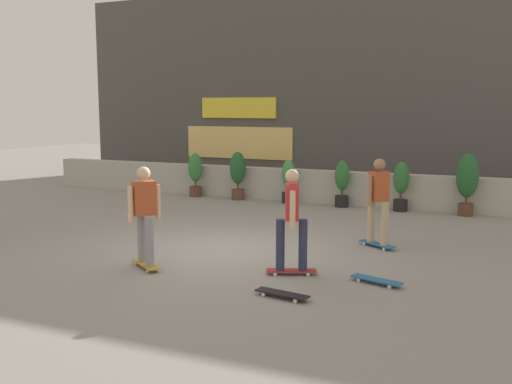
{
  "coord_description": "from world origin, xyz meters",
  "views": [
    {
      "loc": [
        4.93,
        -9.56,
        2.67
      ],
      "look_at": [
        0.0,
        1.5,
        0.9
      ],
      "focal_mm": 41.46,
      "sensor_mm": 36.0,
      "label": 1
    }
  ],
  "objects_px": {
    "potted_plant_0": "(195,172)",
    "potted_plant_5": "(467,179)",
    "potted_plant_3": "(342,182)",
    "skater_by_wall_right": "(145,212)",
    "potted_plant_2": "(288,180)",
    "skater_far_right": "(378,198)",
    "skateboard_near_camera": "(377,280)",
    "skateboard_aside": "(282,294)",
    "potted_plant_4": "(401,184)",
    "potted_plant_1": "(238,173)",
    "skater_by_wall_left": "(292,217)"
  },
  "relations": [
    {
      "from": "potted_plant_0",
      "to": "potted_plant_5",
      "type": "bearing_deg",
      "value": 0.0
    },
    {
      "from": "potted_plant_3",
      "to": "potted_plant_5",
      "type": "relative_size",
      "value": 0.81
    },
    {
      "from": "skater_by_wall_right",
      "to": "potted_plant_5",
      "type": "bearing_deg",
      "value": 58.19
    },
    {
      "from": "potted_plant_2",
      "to": "skater_far_right",
      "type": "height_order",
      "value": "skater_far_right"
    },
    {
      "from": "potted_plant_5",
      "to": "potted_plant_3",
      "type": "bearing_deg",
      "value": 180.0
    },
    {
      "from": "skateboard_near_camera",
      "to": "skateboard_aside",
      "type": "relative_size",
      "value": 1.0
    },
    {
      "from": "skateboard_near_camera",
      "to": "potted_plant_0",
      "type": "bearing_deg",
      "value": 136.64
    },
    {
      "from": "potted_plant_2",
      "to": "skateboard_near_camera",
      "type": "bearing_deg",
      "value": -58.88
    },
    {
      "from": "potted_plant_4",
      "to": "potted_plant_1",
      "type": "bearing_deg",
      "value": -180.0
    },
    {
      "from": "potted_plant_3",
      "to": "skater_by_wall_left",
      "type": "bearing_deg",
      "value": -81.04
    },
    {
      "from": "potted_plant_2",
      "to": "potted_plant_3",
      "type": "xyz_separation_m",
      "value": [
        1.52,
        -0.0,
        0.03
      ]
    },
    {
      "from": "potted_plant_1",
      "to": "potted_plant_5",
      "type": "distance_m",
      "value": 6.2
    },
    {
      "from": "potted_plant_4",
      "to": "skater_far_right",
      "type": "bearing_deg",
      "value": -85.48
    },
    {
      "from": "potted_plant_5",
      "to": "potted_plant_2",
      "type": "bearing_deg",
      "value": 180.0
    },
    {
      "from": "potted_plant_2",
      "to": "skater_by_wall_right",
      "type": "xyz_separation_m",
      "value": [
        0.21,
        -7.16,
        0.3
      ]
    },
    {
      "from": "potted_plant_0",
      "to": "potted_plant_1",
      "type": "relative_size",
      "value": 0.94
    },
    {
      "from": "potted_plant_0",
      "to": "potted_plant_3",
      "type": "xyz_separation_m",
      "value": [
        4.47,
        0.0,
        -0.04
      ]
    },
    {
      "from": "potted_plant_2",
      "to": "potted_plant_0",
      "type": "bearing_deg",
      "value": -180.0
    },
    {
      "from": "skater_by_wall_left",
      "to": "skateboard_aside",
      "type": "relative_size",
      "value": 2.06
    },
    {
      "from": "skateboard_aside",
      "to": "skater_by_wall_right",
      "type": "bearing_deg",
      "value": 168.98
    },
    {
      "from": "potted_plant_5",
      "to": "skater_far_right",
      "type": "distance_m",
      "value": 4.32
    },
    {
      "from": "skateboard_aside",
      "to": "potted_plant_1",
      "type": "bearing_deg",
      "value": 119.81
    },
    {
      "from": "skater_far_right",
      "to": "skateboard_near_camera",
      "type": "bearing_deg",
      "value": -77.61
    },
    {
      "from": "skater_far_right",
      "to": "skater_by_wall_left",
      "type": "distance_m",
      "value": 2.53
    },
    {
      "from": "potted_plant_1",
      "to": "skater_by_wall_left",
      "type": "relative_size",
      "value": 0.81
    },
    {
      "from": "potted_plant_2",
      "to": "skater_by_wall_right",
      "type": "height_order",
      "value": "skater_by_wall_right"
    },
    {
      "from": "potted_plant_1",
      "to": "skater_far_right",
      "type": "relative_size",
      "value": 0.81
    },
    {
      "from": "skateboard_aside",
      "to": "skater_by_wall_left",
      "type": "bearing_deg",
      "value": 104.35
    },
    {
      "from": "skater_far_right",
      "to": "skateboard_near_camera",
      "type": "relative_size",
      "value": 2.06
    },
    {
      "from": "potted_plant_5",
      "to": "skater_by_wall_right",
      "type": "xyz_separation_m",
      "value": [
        -4.44,
        -7.16,
        0.05
      ]
    },
    {
      "from": "potted_plant_1",
      "to": "skater_by_wall_right",
      "type": "distance_m",
      "value": 7.37
    },
    {
      "from": "potted_plant_5",
      "to": "skater_far_right",
      "type": "xyz_separation_m",
      "value": [
        -1.26,
        -4.14,
        0.05
      ]
    },
    {
      "from": "potted_plant_0",
      "to": "skater_by_wall_left",
      "type": "height_order",
      "value": "skater_by_wall_left"
    },
    {
      "from": "skater_by_wall_left",
      "to": "skater_far_right",
      "type": "bearing_deg",
      "value": 70.52
    },
    {
      "from": "potted_plant_5",
      "to": "skateboard_aside",
      "type": "height_order",
      "value": "potted_plant_5"
    },
    {
      "from": "skateboard_near_camera",
      "to": "skateboard_aside",
      "type": "xyz_separation_m",
      "value": [
        -1.06,
        -1.19,
        0.0
      ]
    },
    {
      "from": "potted_plant_0",
      "to": "potted_plant_1",
      "type": "distance_m",
      "value": 1.4
    },
    {
      "from": "skater_far_right",
      "to": "skateboard_near_camera",
      "type": "distance_m",
      "value": 2.55
    },
    {
      "from": "potted_plant_2",
      "to": "potted_plant_3",
      "type": "distance_m",
      "value": 1.52
    },
    {
      "from": "potted_plant_5",
      "to": "skateboard_near_camera",
      "type": "height_order",
      "value": "potted_plant_5"
    },
    {
      "from": "skater_by_wall_right",
      "to": "skateboard_aside",
      "type": "height_order",
      "value": "skater_by_wall_right"
    },
    {
      "from": "skater_far_right",
      "to": "skater_by_wall_right",
      "type": "relative_size",
      "value": 1.0
    },
    {
      "from": "potted_plant_2",
      "to": "potted_plant_3",
      "type": "bearing_deg",
      "value": -0.0
    },
    {
      "from": "potted_plant_0",
      "to": "skateboard_near_camera",
      "type": "xyz_separation_m",
      "value": [
        6.86,
        -6.47,
        -0.66
      ]
    },
    {
      "from": "potted_plant_3",
      "to": "potted_plant_5",
      "type": "bearing_deg",
      "value": 0.0
    },
    {
      "from": "potted_plant_0",
      "to": "potted_plant_1",
      "type": "height_order",
      "value": "potted_plant_1"
    },
    {
      "from": "skateboard_near_camera",
      "to": "potted_plant_1",
      "type": "bearing_deg",
      "value": 130.14
    },
    {
      "from": "potted_plant_1",
      "to": "potted_plant_3",
      "type": "height_order",
      "value": "potted_plant_1"
    },
    {
      "from": "potted_plant_2",
      "to": "potted_plant_4",
      "type": "xyz_separation_m",
      "value": [
        3.07,
        0.0,
        0.05
      ]
    },
    {
      "from": "skater_by_wall_right",
      "to": "potted_plant_0",
      "type": "bearing_deg",
      "value": 113.82
    }
  ]
}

